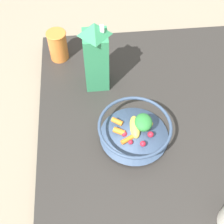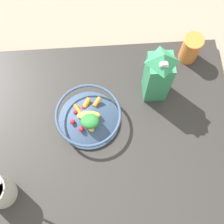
# 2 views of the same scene
# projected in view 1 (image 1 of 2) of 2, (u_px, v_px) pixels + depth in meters

# --- Properties ---
(ground_plane) EXTENTS (6.00, 6.00, 0.00)m
(ground_plane) POSITION_uv_depth(u_px,v_px,m) (186.00, 134.00, 1.05)
(ground_plane) COLOR gray
(countertop) EXTENTS (0.98, 0.98, 0.04)m
(countertop) POSITION_uv_depth(u_px,v_px,m) (187.00, 130.00, 1.03)
(countertop) COLOR #2D2B28
(countertop) RESTS_ON ground_plane
(fruit_bowl) EXTENTS (0.23, 0.23, 0.09)m
(fruit_bowl) POSITION_uv_depth(u_px,v_px,m) (135.00, 130.00, 0.96)
(fruit_bowl) COLOR #384C6B
(fruit_bowl) RESTS_ON countertop
(milk_carton) EXTENTS (0.08, 0.08, 0.27)m
(milk_carton) POSITION_uv_depth(u_px,v_px,m) (96.00, 56.00, 1.02)
(milk_carton) COLOR #338C59
(milk_carton) RESTS_ON countertop
(drinking_cup) EXTENTS (0.07, 0.07, 0.12)m
(drinking_cup) POSITION_uv_depth(u_px,v_px,m) (58.00, 45.00, 1.16)
(drinking_cup) COLOR orange
(drinking_cup) RESTS_ON countertop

